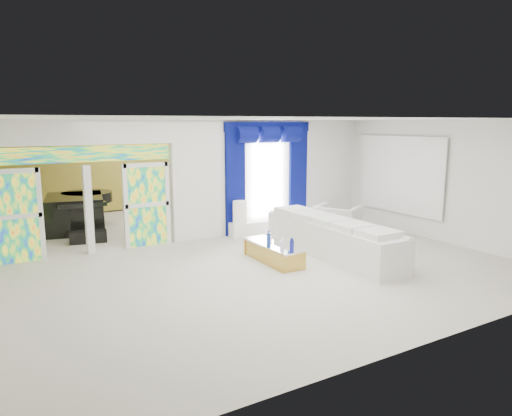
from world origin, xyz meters
TOP-DOWN VIEW (x-y plane):
  - floor at (0.00, 0.00)m, footprint 12.00×12.00m
  - dividing_wall at (2.15, 1.00)m, footprint 5.70×0.18m
  - dividing_header at (-2.85, 1.00)m, footprint 4.30×0.18m
  - stained_panel_left at (-4.28, 1.00)m, footprint 0.95×0.04m
  - stained_panel_right at (-1.42, 1.00)m, footprint 0.95×0.04m
  - stained_transom at (-2.85, 1.00)m, footprint 4.00×0.05m
  - window_pane at (1.90, 0.90)m, footprint 1.00×0.02m
  - blue_drape_left at (0.90, 0.87)m, footprint 0.55×0.10m
  - blue_drape_right at (2.90, 0.87)m, footprint 0.55×0.10m
  - blue_pelmet at (1.90, 0.87)m, footprint 2.60×0.12m
  - wall_mirror at (4.94, -1.00)m, footprint 0.04×2.70m
  - gold_curtains at (0.00, 5.90)m, footprint 9.70×0.12m
  - white_sofa at (1.79, -1.99)m, footprint 0.96×3.95m
  - coffee_table at (0.44, -1.69)m, footprint 0.60×1.67m
  - console_table at (1.20, 0.63)m, footprint 1.10×0.39m
  - table_lamp at (0.90, 0.63)m, footprint 0.36×0.36m
  - armchair at (3.40, -0.29)m, footprint 1.43×1.48m
  - grand_piano at (-2.62, 3.62)m, footprint 1.78×2.13m
  - piano_bench at (-2.62, 2.02)m, footprint 0.93×0.50m
  - chandelier at (-2.30, 3.40)m, footprint 0.60×0.60m
  - decanters at (0.45, -1.85)m, footprint 0.25×1.00m

SIDE VIEW (x-z plane):
  - floor at x=0.00m, z-range 0.00..0.00m
  - piano_bench at x=-2.62m, z-range 0.00..0.29m
  - console_table at x=1.20m, z-range 0.00..0.36m
  - coffee_table at x=0.44m, z-range 0.00..0.37m
  - armchair at x=3.40m, z-range 0.00..0.74m
  - white_sofa at x=1.79m, z-range 0.00..0.75m
  - decanters at x=0.45m, z-range 0.34..0.58m
  - grand_piano at x=-2.62m, z-range 0.00..0.96m
  - table_lamp at x=0.90m, z-range 0.36..0.94m
  - stained_panel_left at x=-4.28m, z-range 0.00..2.00m
  - stained_panel_right at x=-1.42m, z-range 0.00..2.00m
  - blue_drape_left at x=0.90m, z-range 0.00..2.80m
  - blue_drape_right at x=2.90m, z-range 0.00..2.80m
  - window_pane at x=1.90m, z-range 0.30..2.60m
  - dividing_wall at x=2.15m, z-range 0.00..3.00m
  - gold_curtains at x=0.00m, z-range 0.05..2.95m
  - wall_mirror at x=4.94m, z-range 0.60..2.50m
  - stained_transom at x=-2.85m, z-range 2.08..2.42m
  - chandelier at x=-2.30m, z-range 2.35..2.95m
  - dividing_header at x=-2.85m, z-range 2.45..3.00m
  - blue_pelmet at x=1.90m, z-range 2.69..2.94m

